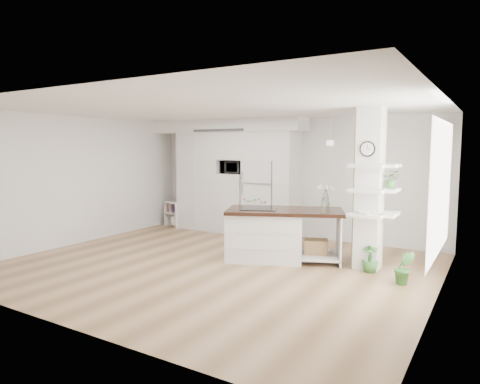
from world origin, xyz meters
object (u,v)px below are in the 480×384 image
object	(u,v)px
refrigerator	(262,198)
bookshelf	(175,216)
floor_plant_a	(404,268)
kitchen_island	(271,233)

from	to	relation	value
refrigerator	bookshelf	distance (m)	2.53
floor_plant_a	kitchen_island	bearing A→B (deg)	173.32
kitchen_island	floor_plant_a	distance (m)	2.39
floor_plant_a	refrigerator	bearing A→B (deg)	149.37
refrigerator	bookshelf	world-z (taller)	refrigerator
bookshelf	floor_plant_a	size ratio (longest dim) A/B	1.23
refrigerator	kitchen_island	world-z (taller)	refrigerator
refrigerator	floor_plant_a	bearing A→B (deg)	-30.63
refrigerator	floor_plant_a	xyz separation A→B (m)	(3.52, -2.09, -0.61)
bookshelf	floor_plant_a	bearing A→B (deg)	-1.36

